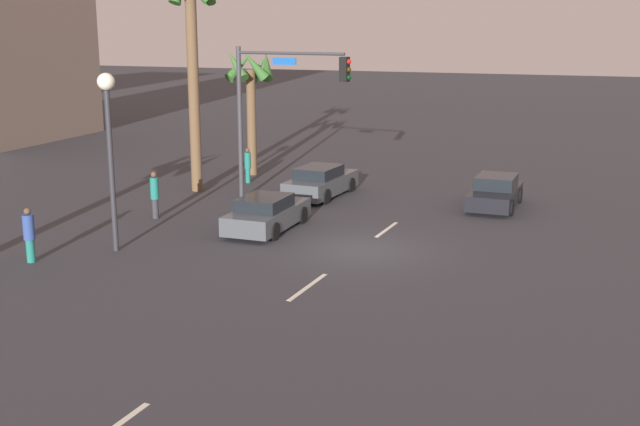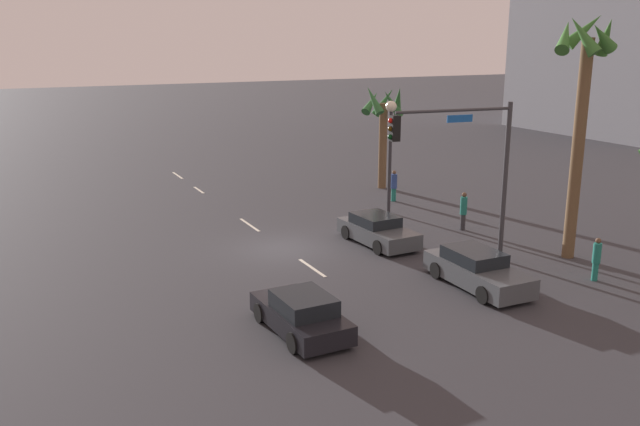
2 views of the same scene
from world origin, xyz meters
name	(u,v)px [view 2 (image 2 of 2)]	position (x,y,z in m)	size (l,w,h in m)	color
ground_plane	(284,248)	(0.00, 0.00, 0.00)	(220.00, 220.00, 0.00)	#333338
lane_stripe_0	(178,175)	(-18.00, 0.00, 0.01)	(2.40, 0.14, 0.01)	silver
lane_stripe_1	(199,190)	(-12.99, 0.00, 0.01)	(1.93, 0.14, 0.01)	silver
lane_stripe_2	(250,225)	(-4.25, 0.00, 0.01)	(2.59, 0.14, 0.01)	silver
lane_stripe_3	(312,268)	(2.90, 0.00, 0.01)	(2.36, 0.14, 0.01)	silver
car_0	(377,230)	(1.17, 4.05, 0.61)	(4.32, 2.05, 1.29)	#474C51
car_1	(301,314)	(8.23, -2.92, 0.60)	(4.10, 1.96, 1.30)	black
car_2	(477,270)	(7.43, 4.56, 0.64)	(4.57, 1.93, 1.36)	#474C51
traffic_signal	(469,157)	(5.21, 5.68, 4.41)	(0.82, 5.32, 6.50)	#38383D
streetlamp	(390,135)	(-3.29, 7.40, 4.12)	(0.56, 0.56, 5.84)	#2D2D33
pedestrian_0	(463,210)	(1.07, 8.85, 0.98)	(0.45, 0.45, 1.84)	#333338
pedestrian_1	(394,185)	(-5.42, 9.05, 0.92)	(0.39, 0.39, 1.75)	#1E7266
pedestrian_2	(596,258)	(8.91, 8.98, 0.89)	(0.43, 0.43, 1.68)	#1E7266
palm_tree_0	(384,116)	(-8.71, 10.28, 4.41)	(2.63, 2.66, 6.27)	brown
palm_tree_1	(582,91)	(6.32, 10.22, 6.88)	(2.58, 2.64, 9.99)	brown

